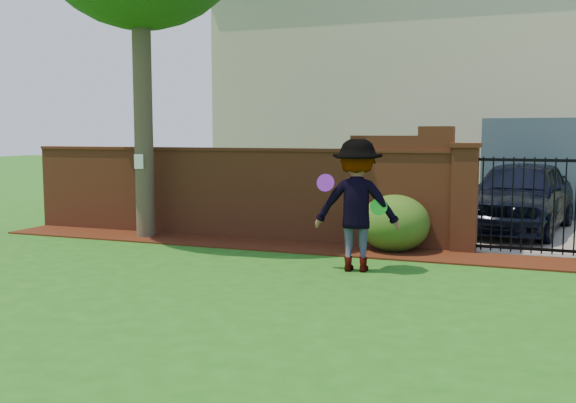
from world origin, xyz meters
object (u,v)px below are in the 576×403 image
at_px(frisbee_purple, 326,183).
at_px(frisbee_green, 379,207).
at_px(man, 356,206).
at_px(car, 517,196).

height_order(frisbee_purple, frisbee_green, frisbee_purple).
bearing_deg(frisbee_green, man, 173.62).
bearing_deg(frisbee_purple, car, 62.71).
height_order(car, frisbee_green, car).
xyz_separation_m(man, frisbee_purple, (-0.41, -0.20, 0.34)).
bearing_deg(frisbee_green, car, 69.45).
relative_size(car, frisbee_green, 17.67).
height_order(man, frisbee_purple, man).
xyz_separation_m(car, man, (-2.15, -4.77, 0.23)).
height_order(car, frisbee_purple, car).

